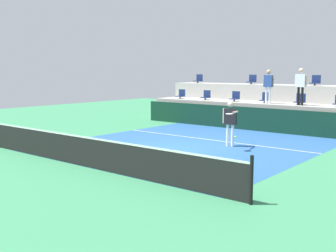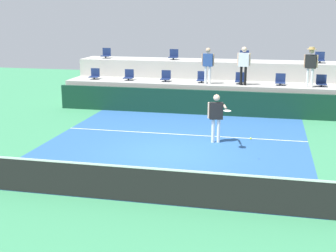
{
  "view_description": "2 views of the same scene",
  "coord_description": "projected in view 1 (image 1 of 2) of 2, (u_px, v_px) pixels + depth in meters",
  "views": [
    {
      "loc": [
        9.21,
        -11.68,
        2.83
      ],
      "look_at": [
        0.38,
        -0.91,
        0.96
      ],
      "focal_mm": 44.09,
      "sensor_mm": 36.0,
      "label": 1
    },
    {
      "loc": [
        3.06,
        -13.86,
        4.46
      ],
      "look_at": [
        0.15,
        -0.83,
        1.13
      ],
      "focal_mm": 49.1,
      "sensor_mm": 36.0,
      "label": 2
    }
  ],
  "objects": [
    {
      "name": "court_service_line",
      "position": [
        212.0,
        140.0,
        16.96
      ],
      "size": [
        9.0,
        0.06,
        0.0
      ],
      "primitive_type": "cube",
      "color": "white",
      "rests_on": "ground_plane"
    },
    {
      "name": "tennis_ball",
      "position": [
        235.0,
        137.0,
        13.25
      ],
      "size": [
        0.07,
        0.07,
        0.07
      ],
      "color": "#CCE033"
    },
    {
      "name": "tennis_player",
      "position": [
        230.0,
        119.0,
        15.37
      ],
      "size": [
        0.91,
        1.16,
        1.71
      ],
      "color": "white",
      "rests_on": "ground_plane"
    },
    {
      "name": "stadium_chair_lower_far_left",
      "position": [
        181.0,
        95.0,
        23.81
      ],
      "size": [
        0.44,
        0.4,
        0.52
      ],
      "color": "#2D2D33",
      "rests_on": "seating_tier_lower"
    },
    {
      "name": "stadium_chair_upper_right",
      "position": [
        316.0,
        81.0,
        20.61
      ],
      "size": [
        0.44,
        0.4,
        0.52
      ],
      "color": "#2D2D33",
      "rests_on": "seating_tier_upper"
    },
    {
      "name": "stadium_chair_lower_center",
      "position": [
        265.0,
        98.0,
        20.48
      ],
      "size": [
        0.44,
        0.4,
        0.52
      ],
      "color": "#2D2D33",
      "rests_on": "seating_tier_lower"
    },
    {
      "name": "seating_tier_upper",
      "position": [
        281.0,
        104.0,
        21.95
      ],
      "size": [
        13.0,
        1.8,
        2.1
      ],
      "primitive_type": "cube",
      "color": "#ADAAA3",
      "rests_on": "ground_plane"
    },
    {
      "name": "ground_plane",
      "position": [
        176.0,
        149.0,
        15.12
      ],
      "size": [
        40.0,
        40.0,
        0.0
      ],
      "primitive_type": "plane",
      "color": "#388456"
    },
    {
      "name": "stadium_chair_upper_left",
      "position": [
        252.0,
        80.0,
        22.83
      ],
      "size": [
        0.44,
        0.4,
        0.52
      ],
      "color": "#2D2D33",
      "rests_on": "seating_tier_upper"
    },
    {
      "name": "stadium_chair_upper_far_left",
      "position": [
        199.0,
        79.0,
        25.1
      ],
      "size": [
        0.44,
        0.4,
        0.52
      ],
      "color": "#2D2D33",
      "rests_on": "seating_tier_upper"
    },
    {
      "name": "sponsor_backboard",
      "position": [
        254.0,
        119.0,
        19.64
      ],
      "size": [
        13.0,
        0.16,
        1.1
      ],
      "primitive_type": "cube",
      "color": "#0F3323",
      "rests_on": "ground_plane"
    },
    {
      "name": "spectator_in_grey",
      "position": [
        268.0,
        83.0,
        19.89
      ],
      "size": [
        0.58,
        0.22,
        1.64
      ],
      "color": "white",
      "rests_on": "seating_tier_lower"
    },
    {
      "name": "stadium_chair_lower_mid_right",
      "position": [
        300.0,
        100.0,
        19.37
      ],
      "size": [
        0.44,
        0.4,
        0.52
      ],
      "color": "#2D2D33",
      "rests_on": "seating_tier_lower"
    },
    {
      "name": "spectator_leaning_on_rail",
      "position": [
        301.0,
        83.0,
        18.87
      ],
      "size": [
        0.6,
        0.25,
        1.71
      ],
      "color": "black",
      "rests_on": "seating_tier_lower"
    },
    {
      "name": "court_inner_paint",
      "position": [
        192.0,
        145.0,
        15.88
      ],
      "size": [
        9.0,
        10.0,
        0.01
      ],
      "primitive_type": "cube",
      "color": "#285693",
      "rests_on": "ground_plane"
    },
    {
      "name": "stadium_chair_lower_mid_left",
      "position": [
        235.0,
        97.0,
        21.57
      ],
      "size": [
        0.44,
        0.4,
        0.52
      ],
      "color": "#2D2D33",
      "rests_on": "seating_tier_lower"
    },
    {
      "name": "stadium_chair_lower_left",
      "position": [
        206.0,
        96.0,
        22.71
      ],
      "size": [
        0.44,
        0.4,
        0.52
      ],
      "color": "#2D2D33",
      "rests_on": "seating_tier_lower"
    },
    {
      "name": "seating_tier_lower",
      "position": [
        266.0,
        115.0,
        20.63
      ],
      "size": [
        13.0,
        1.8,
        1.25
      ],
      "primitive_type": "cube",
      "color": "#ADAAA3",
      "rests_on": "ground_plane"
    },
    {
      "name": "tennis_net",
      "position": [
        91.0,
        152.0,
        11.98
      ],
      "size": [
        10.48,
        0.08,
        1.07
      ],
      "color": "black",
      "rests_on": "ground_plane"
    }
  ]
}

